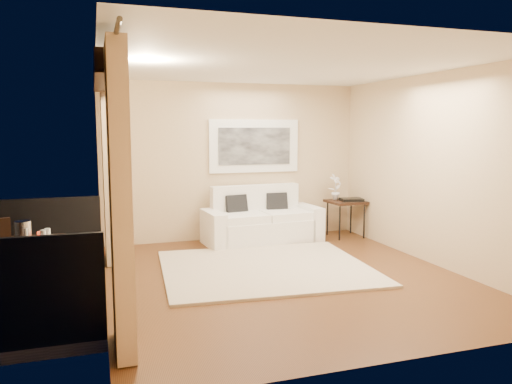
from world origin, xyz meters
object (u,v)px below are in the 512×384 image
sofa (261,222)px  orchid (336,187)px  bistro_table (34,248)px  side_table (346,204)px  ice_bucket (23,230)px

sofa → orchid: (1.42, 0.02, 0.55)m
orchid → bistro_table: size_ratio=0.67×
side_table → sofa: bearing=175.9°
ice_bucket → sofa: bearing=30.2°
side_table → orchid: size_ratio=1.38×
side_table → ice_bucket: 5.37m
sofa → bistro_table: size_ratio=2.87×
sofa → side_table: size_ratio=3.11×
sofa → orchid: size_ratio=4.30×
sofa → side_table: sofa is taller
ice_bucket → orchid: bearing=22.6°
bistro_table → ice_bucket: size_ratio=3.54×
orchid → bistro_table: (-4.76, -2.14, -0.26)m
side_table → bistro_table: bearing=-157.7°
side_table → ice_bucket: bearing=-159.3°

